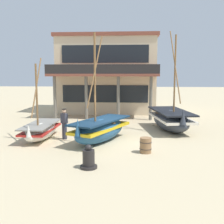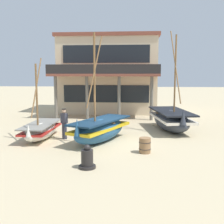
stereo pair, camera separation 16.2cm
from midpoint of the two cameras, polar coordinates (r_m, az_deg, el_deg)
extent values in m
plane|color=tan|center=(15.07, 0.00, -5.80)|extent=(120.00, 120.00, 0.00)
ellipsoid|color=silver|center=(15.87, -14.02, -3.78)|extent=(1.35, 3.72, 0.84)
cube|color=red|center=(15.85, -14.03, -3.41)|extent=(1.36, 3.57, 0.10)
cube|color=gray|center=(15.79, -14.06, -2.40)|extent=(1.39, 3.64, 0.06)
cone|color=silver|center=(14.16, -16.42, -3.71)|extent=(0.27, 0.27, 0.59)
cylinder|color=brown|center=(15.16, -14.83, 2.95)|extent=(0.10, 0.10, 3.48)
cylinder|color=brown|center=(15.13, -14.90, 5.03)|extent=(0.08, 1.79, 3.05)
cube|color=brown|center=(16.07, -13.73, -2.55)|extent=(1.26, 0.17, 0.06)
ellipsoid|color=#2D333D|center=(17.94, 12.21, -1.69)|extent=(2.55, 4.90, 1.27)
cube|color=silver|center=(17.92, 12.22, -1.19)|extent=(2.54, 4.72, 0.15)
cube|color=black|center=(17.86, 12.26, 0.15)|extent=(2.59, 4.82, 0.09)
cone|color=#2D333D|center=(15.75, 14.64, -0.99)|extent=(0.42, 0.42, 0.89)
cylinder|color=brown|center=(17.14, 13.05, 6.98)|extent=(0.10, 0.10, 4.94)
cylinder|color=brown|center=(17.15, 13.12, 9.24)|extent=(0.46, 2.36, 4.32)
cube|color=brown|center=(18.21, 11.93, -0.13)|extent=(1.72, 0.44, 0.06)
ellipsoid|color=#23517A|center=(14.70, -2.06, -3.81)|extent=(3.05, 4.46, 1.18)
cube|color=gold|center=(14.67, -2.06, -3.25)|extent=(2.99, 4.31, 0.14)
cube|color=#132C43|center=(14.60, -2.07, -1.73)|extent=(3.05, 4.40, 0.08)
cone|color=#23517A|center=(12.92, -6.81, -3.10)|extent=(0.37, 0.37, 0.82)
cylinder|color=brown|center=(13.94, -3.26, 6.30)|extent=(0.10, 0.10, 4.72)
cylinder|color=brown|center=(13.94, -3.27, 8.31)|extent=(0.69, 1.39, 3.57)
cube|color=brown|center=(14.89, -1.42, -2.04)|extent=(1.27, 0.70, 0.06)
cylinder|color=#33333D|center=(15.48, -9.40, -3.87)|extent=(0.26, 0.26, 0.88)
cube|color=#383842|center=(15.36, -9.46, -1.28)|extent=(0.42, 0.39, 0.54)
sphere|color=tan|center=(15.30, -9.49, 0.16)|extent=(0.22, 0.22, 0.22)
cylinder|color=#2D2823|center=(15.28, -9.50, 0.61)|extent=(0.24, 0.24, 0.05)
cylinder|color=black|center=(10.84, -4.64, -11.09)|extent=(0.66, 0.66, 0.10)
cylinder|color=black|center=(10.73, -4.67, -9.29)|extent=(0.46, 0.46, 0.61)
sphere|color=black|center=(10.62, -4.69, -7.30)|extent=(0.25, 0.25, 0.25)
cylinder|color=olive|center=(12.77, 7.11, -6.78)|extent=(0.52, 0.52, 0.70)
torus|color=black|center=(12.73, 7.12, -6.11)|extent=(0.56, 0.56, 0.03)
torus|color=black|center=(12.81, 7.09, -7.45)|extent=(0.56, 0.56, 0.03)
cube|color=beige|center=(26.73, -0.40, 7.43)|extent=(8.70, 5.88, 6.69)
cube|color=brown|center=(26.92, -0.41, 14.88)|extent=(9.05, 6.11, 0.30)
cube|color=black|center=(23.83, -1.04, 3.74)|extent=(7.31, 0.06, 1.47)
cube|color=black|center=(23.82, -1.06, 11.79)|extent=(7.31, 0.06, 1.47)
cube|color=brown|center=(22.45, -1.39, 7.58)|extent=(8.70, 2.71, 0.20)
cylinder|color=#666056|center=(22.31, -11.22, 2.88)|extent=(0.24, 0.24, 3.34)
cylinder|color=#666056|center=(21.76, -4.90, 2.87)|extent=(0.24, 0.24, 3.34)
cylinder|color=#666056|center=(21.49, 1.66, 2.84)|extent=(0.24, 0.24, 3.34)
cylinder|color=#666056|center=(21.50, 8.30, 2.76)|extent=(0.24, 0.24, 3.34)
cube|color=black|center=(21.16, -1.77, 8.78)|extent=(8.70, 0.08, 0.70)
camera|label=1|loc=(0.08, -89.71, 0.04)|focal=44.72mm
camera|label=2|loc=(0.08, 90.29, -0.04)|focal=44.72mm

